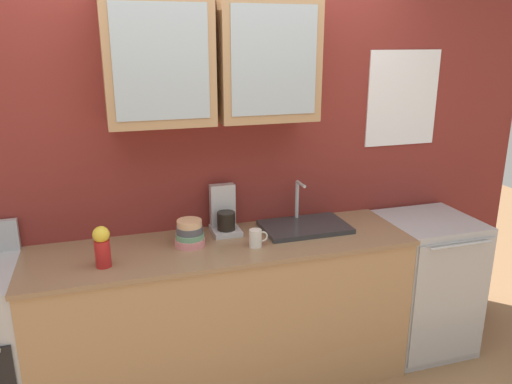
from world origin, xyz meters
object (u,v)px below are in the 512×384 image
cup_near_sink (256,238)px  coffee_maker (224,215)px  sink_faucet (305,226)px  bowl_stack (190,234)px  vase (102,246)px  dishwasher (424,283)px

cup_near_sink → coffee_maker: coffee_maker is taller
sink_faucet → bowl_stack: bearing=-176.2°
bowl_stack → vase: vase is taller
dishwasher → coffee_maker: coffee_maker is taller
cup_near_sink → coffee_maker: size_ratio=0.38×
sink_faucet → bowl_stack: 0.74m
cup_near_sink → dishwasher: bearing=4.0°
dishwasher → vase: bearing=-177.2°
sink_faucet → coffee_maker: (-0.49, 0.11, 0.09)m
bowl_stack → dishwasher: bearing=-1.5°
dishwasher → coffee_maker: bearing=171.6°
bowl_stack → vase: size_ratio=0.78×
cup_near_sink → dishwasher: cup_near_sink is taller
dishwasher → sink_faucet: bearing=174.1°
sink_faucet → cup_near_sink: 0.41m
vase → dishwasher: vase is taller
bowl_stack → dishwasher: 1.69m
bowl_stack → cup_near_sink: bowl_stack is taller
sink_faucet → vase: sink_faucet is taller
vase → cup_near_sink: size_ratio=2.01×
coffee_maker → bowl_stack: bearing=-146.8°
sink_faucet → coffee_maker: 0.51m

